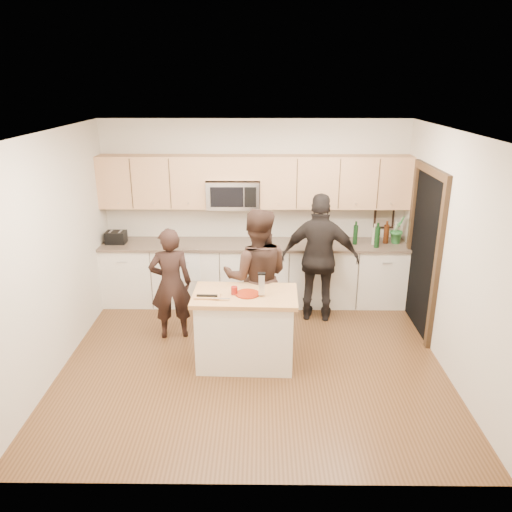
{
  "coord_description": "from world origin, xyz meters",
  "views": [
    {
      "loc": [
        0.09,
        -5.31,
        3.22
      ],
      "look_at": [
        0.04,
        0.35,
        1.21
      ],
      "focal_mm": 35.0,
      "sensor_mm": 36.0,
      "label": 1
    }
  ],
  "objects_px": {
    "island": "(245,329)",
    "woman_center": "(257,277)",
    "toaster": "(116,237)",
    "woman_left": "(171,284)",
    "woman_right": "(320,258)"
  },
  "relations": [
    {
      "from": "island",
      "to": "woman_center",
      "type": "bearing_deg",
      "value": 78.46
    },
    {
      "from": "woman_center",
      "to": "toaster",
      "type": "bearing_deg",
      "value": -28.27
    },
    {
      "from": "toaster",
      "to": "woman_center",
      "type": "distance_m",
      "value": 2.41
    },
    {
      "from": "woman_left",
      "to": "island",
      "type": "bearing_deg",
      "value": 134.9
    },
    {
      "from": "woman_left",
      "to": "woman_center",
      "type": "distance_m",
      "value": 1.12
    },
    {
      "from": "island",
      "to": "woman_right",
      "type": "height_order",
      "value": "woman_right"
    },
    {
      "from": "woman_right",
      "to": "woman_left",
      "type": "bearing_deg",
      "value": 24.74
    },
    {
      "from": "woman_left",
      "to": "woman_right",
      "type": "relative_size",
      "value": 0.82
    },
    {
      "from": "island",
      "to": "woman_center",
      "type": "distance_m",
      "value": 0.71
    },
    {
      "from": "woman_center",
      "to": "woman_left",
      "type": "bearing_deg",
      "value": -4.19
    },
    {
      "from": "toaster",
      "to": "woman_right",
      "type": "bearing_deg",
      "value": -10.38
    },
    {
      "from": "toaster",
      "to": "woman_left",
      "type": "height_order",
      "value": "woman_left"
    },
    {
      "from": "woman_left",
      "to": "woman_right",
      "type": "height_order",
      "value": "woman_right"
    },
    {
      "from": "island",
      "to": "toaster",
      "type": "height_order",
      "value": "toaster"
    },
    {
      "from": "island",
      "to": "toaster",
      "type": "bearing_deg",
      "value": 140.09
    }
  ]
}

